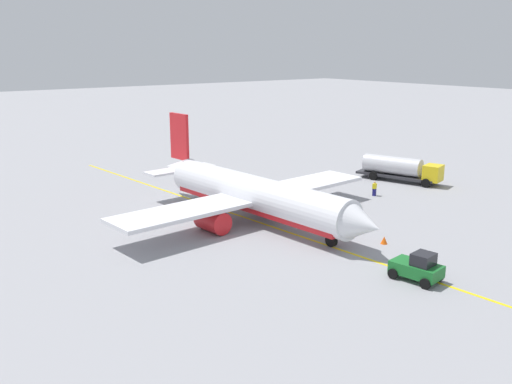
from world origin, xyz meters
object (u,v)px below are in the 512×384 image
at_px(fuel_tanker, 400,168).
at_px(safety_cone_nose, 384,240).
at_px(pushback_tug, 418,267).
at_px(refueling_worker, 374,189).
at_px(airplane, 253,195).

distance_m(fuel_tanker, safety_cone_nose, 25.01).
distance_m(pushback_tug, refueling_worker, 24.70).
bearing_deg(safety_cone_nose, pushback_tug, -31.99).
height_order(fuel_tanker, pushback_tug, fuel_tanker).
height_order(airplane, fuel_tanker, airplane).
bearing_deg(fuel_tanker, pushback_tug, -48.36).
distance_m(airplane, fuel_tanker, 25.31).
distance_m(airplane, refueling_worker, 17.18).
xyz_separation_m(pushback_tug, safety_cone_nose, (-6.81, 4.25, -0.67)).
distance_m(pushback_tug, safety_cone_nose, 8.05).
height_order(airplane, safety_cone_nose, airplane).
bearing_deg(pushback_tug, fuel_tanker, 131.64).
relative_size(airplane, refueling_worker, 18.05).
xyz_separation_m(airplane, safety_cone_nose, (12.50, 5.09, -2.27)).
xyz_separation_m(fuel_tanker, refueling_worker, (3.02, -8.11, -0.91)).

